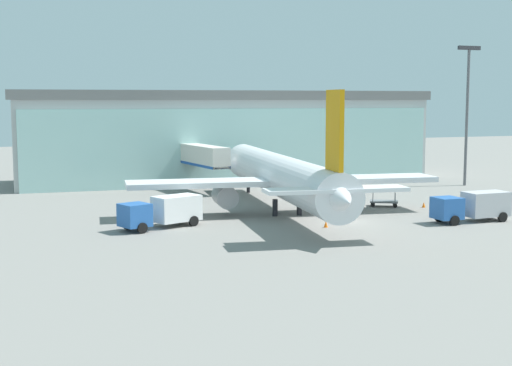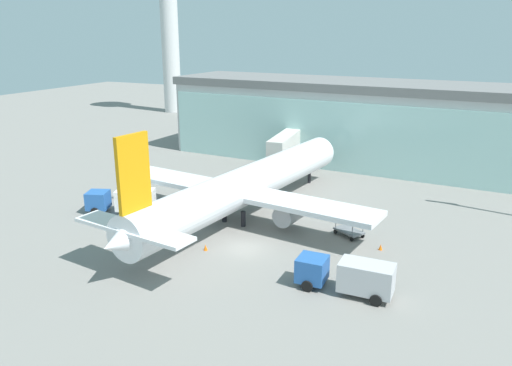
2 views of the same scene
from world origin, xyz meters
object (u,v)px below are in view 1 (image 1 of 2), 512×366
apron_light_mast (467,103)px  safety_cone_wingtip (424,205)px  catering_truck (163,211)px  fuel_truck (473,206)px  jet_bridge (198,156)px  baggage_cart (384,202)px  airplane (281,176)px  safety_cone_nose (326,224)px

apron_light_mast → safety_cone_wingtip: apron_light_mast is taller
catering_truck → fuel_truck: (26.79, -6.78, 0.00)m
jet_bridge → apron_light_mast: bearing=-108.9°
apron_light_mast → fuel_truck: size_ratio=2.41×
jet_bridge → fuel_truck: 34.98m
jet_bridge → fuel_truck: (16.93, -30.49, -2.69)m
baggage_cart → safety_cone_wingtip: baggage_cart is taller
jet_bridge → catering_truck: jet_bridge is taller
safety_cone_wingtip → baggage_cart: bearing=150.0°
airplane → safety_cone_wingtip: (14.80, -2.21, -3.26)m
airplane → catering_truck: size_ratio=5.09×
apron_light_mast → safety_cone_nose: bearing=-144.9°
fuel_truck → safety_cone_wingtip: (0.71, 8.86, -1.19)m
safety_cone_nose → safety_cone_wingtip: bearing=25.3°
fuel_truck → catering_truck: bearing=-15.1°
fuel_truck → safety_cone_nose: fuel_truck is taller
airplane → safety_cone_wingtip: bearing=-91.0°
airplane → safety_cone_nose: (0.41, -9.03, -3.26)m
airplane → baggage_cart: bearing=-83.5°
jet_bridge → airplane: airplane is taller
apron_light_mast → baggage_cart: 24.89m
airplane → safety_cone_wingtip: airplane is taller
catering_truck → safety_cone_nose: bearing=139.6°
catering_truck → apron_light_mast: bearing=-179.7°
baggage_cart → safety_cone_wingtip: bearing=0.2°
catering_truck → safety_cone_nose: catering_truck is taller
jet_bridge → safety_cone_wingtip: 28.18m
apron_light_mast → baggage_cart: size_ratio=5.47×
catering_truck → jet_bridge: bearing=-133.1°
catering_truck → safety_cone_wingtip: (27.51, 2.08, -1.19)m
safety_cone_nose → safety_cone_wingtip: (14.39, 6.82, 0.00)m
catering_truck → safety_cone_wingtip: 27.61m
jet_bridge → airplane: (2.84, -19.42, -0.62)m
airplane → catering_truck: bearing=116.2°
catering_truck → baggage_cart: bearing=169.1°
apron_light_mast → baggage_cart: apron_light_mast is taller
apron_light_mast → safety_cone_nose: size_ratio=32.08×
baggage_cart → safety_cone_nose: baggage_cart is taller
jet_bridge → catering_truck: 25.82m
baggage_cart → catering_truck: bearing=-140.2°
baggage_cart → safety_cone_nose: 14.04m
jet_bridge → safety_cone_wingtip: bearing=-147.3°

